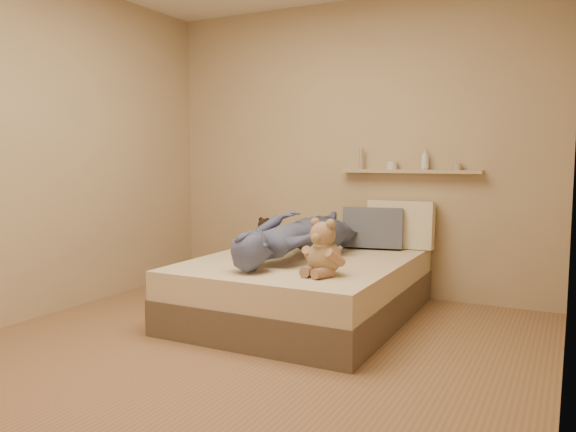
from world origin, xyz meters
The scene contains 10 objects.
room centered at (0.00, 0.00, 1.30)m, with size 3.80×3.80×3.80m.
bed centered at (0.00, 0.93, 0.22)m, with size 1.50×1.90×0.45m.
game_console centered at (-0.14, 0.42, 0.59)m, with size 0.16×0.07×0.05m.
teddy_bear centered at (0.37, 0.42, 0.60)m, with size 0.31×0.30×0.38m.
dark_plush centered at (-0.56, 1.30, 0.56)m, with size 0.16×0.16×0.25m.
pillow_cream centered at (0.51, 1.76, 0.65)m, with size 0.55×0.16×0.40m, color beige.
pillow_grey centered at (0.31, 1.62, 0.62)m, with size 0.50×0.14×0.34m, color #57596A.
person centered at (-0.04, 0.92, 0.63)m, with size 0.56×1.54×0.37m, color #444B6C.
wall_shelf centered at (0.55, 1.84, 1.10)m, with size 1.20×0.12×0.03m, color tan.
shelf_bottles centered at (0.57, 1.84, 1.18)m, with size 0.88×0.09×0.19m.
Camera 1 is at (1.82, -2.89, 1.21)m, focal length 35.00 mm.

